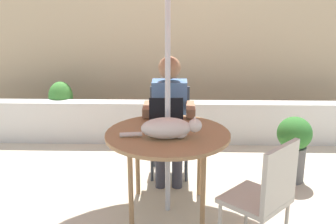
{
  "coord_description": "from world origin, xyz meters",
  "views": [
    {
      "loc": [
        0.08,
        -3.27,
        1.9
      ],
      "look_at": [
        0.0,
        0.1,
        0.86
      ],
      "focal_mm": 45.28,
      "sensor_mm": 36.0,
      "label": 1
    }
  ],
  "objects_px": {
    "chair_empty": "(266,192)",
    "laptop": "(166,117)",
    "patio_table": "(168,140)",
    "potted_plant_near_fence": "(293,145)",
    "chair_occupied": "(170,124)",
    "person_seated": "(169,112)",
    "cat": "(169,128)",
    "potted_plant_by_chair": "(62,106)"
  },
  "relations": [
    {
      "from": "chair_occupied",
      "to": "potted_plant_near_fence",
      "type": "height_order",
      "value": "chair_occupied"
    },
    {
      "from": "patio_table",
      "to": "chair_occupied",
      "type": "bearing_deg",
      "value": 90.0
    },
    {
      "from": "chair_empty",
      "to": "cat",
      "type": "bearing_deg",
      "value": 142.24
    },
    {
      "from": "person_seated",
      "to": "patio_table",
      "type": "bearing_deg",
      "value": -90.0
    },
    {
      "from": "patio_table",
      "to": "potted_plant_near_fence",
      "type": "relative_size",
      "value": 1.57
    },
    {
      "from": "cat",
      "to": "potted_plant_by_chair",
      "type": "height_order",
      "value": "cat"
    },
    {
      "from": "chair_occupied",
      "to": "potted_plant_by_chair",
      "type": "height_order",
      "value": "chair_occupied"
    },
    {
      "from": "patio_table",
      "to": "laptop",
      "type": "distance_m",
      "value": 0.26
    },
    {
      "from": "person_seated",
      "to": "potted_plant_by_chair",
      "type": "height_order",
      "value": "person_seated"
    },
    {
      "from": "person_seated",
      "to": "chair_empty",
      "type": "bearing_deg",
      "value": -61.94
    },
    {
      "from": "potted_plant_by_chair",
      "to": "laptop",
      "type": "bearing_deg",
      "value": -49.3
    },
    {
      "from": "laptop",
      "to": "cat",
      "type": "bearing_deg",
      "value": -84.41
    },
    {
      "from": "potted_plant_near_fence",
      "to": "person_seated",
      "type": "bearing_deg",
      "value": 177.53
    },
    {
      "from": "patio_table",
      "to": "chair_empty",
      "type": "bearing_deg",
      "value": -42.92
    },
    {
      "from": "laptop",
      "to": "cat",
      "type": "relative_size",
      "value": 0.47
    },
    {
      "from": "patio_table",
      "to": "laptop",
      "type": "relative_size",
      "value": 3.33
    },
    {
      "from": "person_seated",
      "to": "laptop",
      "type": "height_order",
      "value": "person_seated"
    },
    {
      "from": "chair_empty",
      "to": "potted_plant_by_chair",
      "type": "distance_m",
      "value": 3.23
    },
    {
      "from": "potted_plant_near_fence",
      "to": "potted_plant_by_chair",
      "type": "distance_m",
      "value": 2.88
    },
    {
      "from": "chair_empty",
      "to": "laptop",
      "type": "distance_m",
      "value": 1.16
    },
    {
      "from": "patio_table",
      "to": "chair_empty",
      "type": "height_order",
      "value": "chair_empty"
    },
    {
      "from": "chair_occupied",
      "to": "person_seated",
      "type": "bearing_deg",
      "value": -90.0
    },
    {
      "from": "chair_occupied",
      "to": "potted_plant_by_chair",
      "type": "xyz_separation_m",
      "value": [
        -1.39,
        1.02,
        -0.12
      ]
    },
    {
      "from": "chair_occupied",
      "to": "laptop",
      "type": "xyz_separation_m",
      "value": [
        -0.02,
        -0.58,
        0.25
      ]
    },
    {
      "from": "chair_occupied",
      "to": "laptop",
      "type": "distance_m",
      "value": 0.63
    },
    {
      "from": "patio_table",
      "to": "cat",
      "type": "height_order",
      "value": "cat"
    },
    {
      "from": "laptop",
      "to": "potted_plant_by_chair",
      "type": "xyz_separation_m",
      "value": [
        -1.37,
        1.59,
        -0.38
      ]
    },
    {
      "from": "chair_occupied",
      "to": "chair_empty",
      "type": "relative_size",
      "value": 1.0
    },
    {
      "from": "person_seated",
      "to": "potted_plant_by_chair",
      "type": "bearing_deg",
      "value": 139.78
    },
    {
      "from": "person_seated",
      "to": "potted_plant_by_chair",
      "type": "relative_size",
      "value": 1.72
    },
    {
      "from": "laptop",
      "to": "potted_plant_by_chair",
      "type": "height_order",
      "value": "laptop"
    },
    {
      "from": "laptop",
      "to": "potted_plant_by_chair",
      "type": "distance_m",
      "value": 2.14
    },
    {
      "from": "person_seated",
      "to": "potted_plant_near_fence",
      "type": "bearing_deg",
      "value": -2.47
    },
    {
      "from": "patio_table",
      "to": "cat",
      "type": "bearing_deg",
      "value": -82.37
    },
    {
      "from": "chair_occupied",
      "to": "chair_empty",
      "type": "bearing_deg",
      "value": -64.57
    },
    {
      "from": "cat",
      "to": "potted_plant_near_fence",
      "type": "relative_size",
      "value": 0.99
    },
    {
      "from": "person_seated",
      "to": "laptop",
      "type": "distance_m",
      "value": 0.43
    },
    {
      "from": "chair_occupied",
      "to": "patio_table",
      "type": "bearing_deg",
      "value": -90.0
    },
    {
      "from": "person_seated",
      "to": "laptop",
      "type": "bearing_deg",
      "value": -92.56
    },
    {
      "from": "cat",
      "to": "chair_occupied",
      "type": "bearing_deg",
      "value": 90.99
    },
    {
      "from": "chair_occupied",
      "to": "person_seated",
      "type": "xyz_separation_m",
      "value": [
        0.0,
        -0.16,
        0.17
      ]
    },
    {
      "from": "chair_empty",
      "to": "laptop",
      "type": "height_order",
      "value": "laptop"
    }
  ]
}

